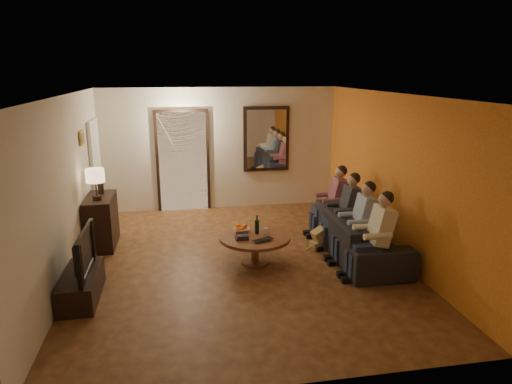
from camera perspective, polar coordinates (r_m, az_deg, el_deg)
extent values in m
cube|color=#492213|center=(7.34, -1.92, -8.65)|extent=(5.00, 6.00, 0.01)
cube|color=white|center=(6.73, -2.11, 12.06)|extent=(5.00, 6.00, 0.01)
cube|color=beige|center=(9.84, -4.50, 5.36)|extent=(5.00, 0.02, 2.60)
cube|color=beige|center=(4.12, 3.98, -8.62)|extent=(5.00, 0.02, 2.60)
cube|color=beige|center=(7.03, -22.62, 0.30)|extent=(0.02, 6.00, 2.60)
cube|color=beige|center=(7.67, 16.83, 1.98)|extent=(0.02, 6.00, 2.60)
cube|color=orange|center=(7.66, 16.76, 1.98)|extent=(0.01, 6.00, 2.60)
cube|color=#FFE0A5|center=(9.82, -9.11, 3.71)|extent=(1.00, 0.06, 2.10)
cube|color=black|center=(9.81, -9.11, 3.70)|extent=(1.12, 0.04, 2.22)
cube|color=silver|center=(9.86, -7.63, 2.93)|extent=(0.45, 0.03, 1.70)
cube|color=black|center=(9.91, 1.30, 6.65)|extent=(1.00, 0.05, 1.40)
cube|color=white|center=(9.88, 1.33, 6.62)|extent=(0.86, 0.02, 1.26)
cube|color=white|center=(9.29, -19.31, 2.21)|extent=(0.06, 0.85, 2.04)
cube|color=#B28C33|center=(8.17, -20.93, 6.34)|extent=(0.03, 0.28, 0.24)
cube|color=brown|center=(8.17, -20.83, 6.34)|extent=(0.01, 0.22, 0.18)
cube|color=black|center=(8.28, -18.74, -3.47)|extent=(0.45, 0.98, 0.87)
cube|color=black|center=(6.58, -20.97, -10.91)|extent=(0.45, 1.08, 0.36)
imported|color=black|center=(6.39, -21.37, -7.06)|extent=(1.02, 0.13, 0.59)
imported|color=black|center=(7.69, 12.59, -5.07)|extent=(2.43, 1.01, 0.70)
cylinder|color=brown|center=(7.20, -0.13, -7.19)|extent=(1.23, 1.23, 0.45)
imported|color=white|center=(7.28, -1.83, -4.76)|extent=(0.26, 0.26, 0.06)
cylinder|color=silver|center=(7.18, 1.22, -4.91)|extent=(0.06, 0.06, 0.10)
imported|color=black|center=(6.87, 1.10, -6.17)|extent=(0.39, 0.33, 0.03)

